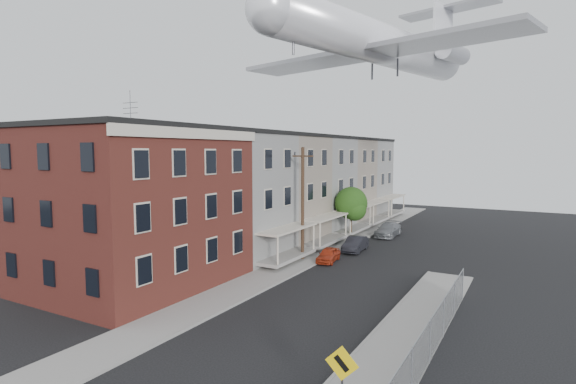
% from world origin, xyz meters
% --- Properties ---
extents(ground, '(120.00, 120.00, 0.00)m').
position_xyz_m(ground, '(0.00, 0.00, 0.00)').
color(ground, black).
rests_on(ground, ground).
extents(sidewalk_left, '(3.00, 62.00, 0.12)m').
position_xyz_m(sidewalk_left, '(-5.50, 24.00, 0.06)').
color(sidewalk_left, gray).
rests_on(sidewalk_left, ground).
extents(sidewalk_right, '(3.00, 26.00, 0.12)m').
position_xyz_m(sidewalk_right, '(5.50, 6.00, 0.06)').
color(sidewalk_right, gray).
rests_on(sidewalk_right, ground).
extents(curb_left, '(0.15, 62.00, 0.14)m').
position_xyz_m(curb_left, '(-4.05, 24.00, 0.07)').
color(curb_left, gray).
rests_on(curb_left, ground).
extents(curb_right, '(0.15, 26.00, 0.14)m').
position_xyz_m(curb_right, '(4.05, 6.00, 0.07)').
color(curb_right, gray).
rests_on(curb_right, ground).
extents(corner_building, '(10.31, 12.30, 12.15)m').
position_xyz_m(corner_building, '(-12.00, 7.00, 5.16)').
color(corner_building, '#331210').
rests_on(corner_building, ground).
extents(row_house_a, '(11.98, 7.00, 10.30)m').
position_xyz_m(row_house_a, '(-11.96, 16.50, 5.13)').
color(row_house_a, '#626260').
rests_on(row_house_a, ground).
extents(row_house_b, '(11.98, 7.00, 10.30)m').
position_xyz_m(row_house_b, '(-11.96, 23.50, 5.13)').
color(row_house_b, slate).
rests_on(row_house_b, ground).
extents(row_house_c, '(11.98, 7.00, 10.30)m').
position_xyz_m(row_house_c, '(-11.96, 30.50, 5.13)').
color(row_house_c, '#626260').
rests_on(row_house_c, ground).
extents(row_house_d, '(11.98, 7.00, 10.30)m').
position_xyz_m(row_house_d, '(-11.96, 37.50, 5.13)').
color(row_house_d, slate).
rests_on(row_house_d, ground).
extents(row_house_e, '(11.98, 7.00, 10.30)m').
position_xyz_m(row_house_e, '(-11.96, 44.50, 5.13)').
color(row_house_e, '#626260').
rests_on(row_house_e, ground).
extents(chainlink_fence, '(0.06, 18.06, 1.90)m').
position_xyz_m(chainlink_fence, '(7.00, 5.00, 1.00)').
color(chainlink_fence, gray).
rests_on(chainlink_fence, ground).
extents(warning_sign, '(1.10, 0.11, 2.80)m').
position_xyz_m(warning_sign, '(5.60, -1.03, 1.88)').
color(warning_sign, '#515156').
rests_on(warning_sign, ground).
extents(utility_pole, '(1.80, 0.26, 9.00)m').
position_xyz_m(utility_pole, '(-5.60, 18.00, 4.67)').
color(utility_pole, black).
rests_on(utility_pole, ground).
extents(street_tree, '(3.22, 3.20, 5.20)m').
position_xyz_m(street_tree, '(-5.27, 27.92, 3.45)').
color(street_tree, black).
rests_on(street_tree, ground).
extents(car_near, '(1.73, 3.41, 1.11)m').
position_xyz_m(car_near, '(-3.60, 18.56, 0.56)').
color(car_near, '#AE3016').
rests_on(car_near, ground).
extents(car_mid, '(1.62, 4.00, 1.29)m').
position_xyz_m(car_mid, '(-3.05, 23.06, 0.65)').
color(car_mid, black).
rests_on(car_mid, ground).
extents(car_far, '(1.97, 4.73, 1.37)m').
position_xyz_m(car_far, '(-2.60, 31.28, 0.68)').
color(car_far, slate).
rests_on(car_far, ground).
extents(airplane, '(27.57, 31.53, 9.08)m').
position_xyz_m(airplane, '(-2.50, 27.93, 18.50)').
color(airplane, white).
rests_on(airplane, ground).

